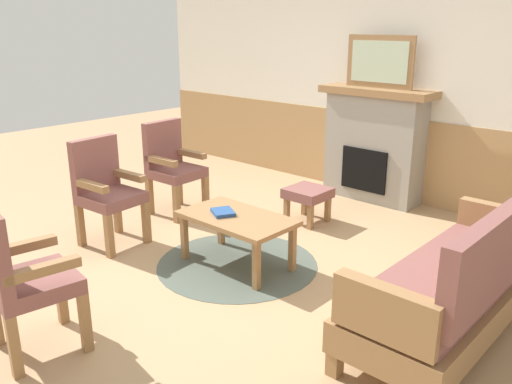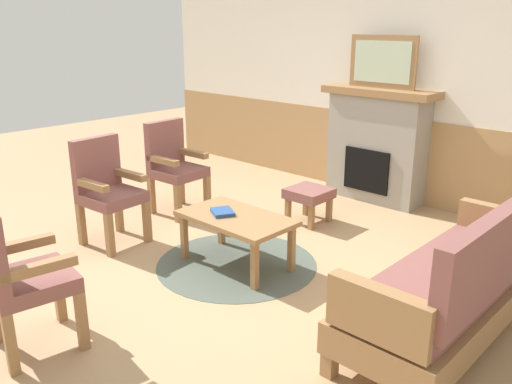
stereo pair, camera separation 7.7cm
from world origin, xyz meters
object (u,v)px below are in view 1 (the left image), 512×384
object	(u,v)px
framed_picture	(380,62)
armchair_front_left	(20,274)
armchair_near_fireplace	(105,187)
couch	(458,283)
coffee_table	(237,222)
fireplace	(374,144)
book_on_table	(223,212)
armchair_by_window_left	(172,163)
footstool	(308,195)

from	to	relation	value
framed_picture	armchair_front_left	world-z (taller)	framed_picture
armchair_near_fireplace	couch	bearing A→B (deg)	11.51
coffee_table	fireplace	bearing A→B (deg)	92.14
fireplace	framed_picture	size ratio (longest dim) A/B	1.62
coffee_table	book_on_table	distance (m)	0.15
fireplace	armchair_front_left	xyz separation A→B (m)	(0.00, -4.10, -0.11)
armchair_by_window_left	footstool	bearing A→B (deg)	29.84
framed_picture	footstool	xyz separation A→B (m)	(-0.09, -1.11, -1.28)
couch	armchair_front_left	size ratio (longest dim) A/B	1.84
fireplace	framed_picture	bearing A→B (deg)	90.00
framed_picture	couch	bearing A→B (deg)	-48.93
framed_picture	armchair_front_left	bearing A→B (deg)	-89.94
fireplace	footstool	distance (m)	1.18
coffee_table	book_on_table	size ratio (longest dim) A/B	4.65
armchair_by_window_left	armchair_front_left	world-z (taller)	same
coffee_table	armchair_by_window_left	bearing A→B (deg)	161.18
fireplace	book_on_table	world-z (taller)	fireplace
armchair_front_left	framed_picture	bearing A→B (deg)	90.06
couch	armchair_by_window_left	size ratio (longest dim) A/B	1.84
framed_picture	armchair_by_window_left	bearing A→B (deg)	-126.32
fireplace	armchair_by_window_left	bearing A→B (deg)	-126.32
couch	armchair_near_fireplace	size ratio (longest dim) A/B	1.84
footstool	armchair_front_left	bearing A→B (deg)	-88.24
book_on_table	armchair_front_left	world-z (taller)	armchair_front_left
fireplace	footstool	bearing A→B (deg)	-94.50
book_on_table	armchair_front_left	bearing A→B (deg)	-88.76
couch	book_on_table	xyz separation A→B (m)	(-1.93, -0.20, 0.06)
coffee_table	armchair_front_left	xyz separation A→B (m)	(-0.08, -1.77, 0.15)
footstool	book_on_table	bearing A→B (deg)	-87.52
coffee_table	footstool	distance (m)	1.23
book_on_table	coffee_table	bearing A→B (deg)	18.87
couch	armchair_front_left	distance (m)	2.70
book_on_table	armchair_near_fireplace	xyz separation A→B (m)	(-1.10, -0.42, 0.08)
armchair_near_fireplace	book_on_table	bearing A→B (deg)	20.81
framed_picture	fireplace	bearing A→B (deg)	-90.00
armchair_by_window_left	armchair_near_fireplace	bearing A→B (deg)	-76.85
framed_picture	coffee_table	size ratio (longest dim) A/B	0.83
couch	armchair_by_window_left	xyz separation A→B (m)	(-3.25, 0.33, 0.14)
couch	coffee_table	size ratio (longest dim) A/B	1.88
coffee_table	armchair_front_left	bearing A→B (deg)	-92.69
framed_picture	armchair_near_fireplace	bearing A→B (deg)	-112.07
coffee_table	armchair_by_window_left	distance (m)	1.53
footstool	armchair_by_window_left	world-z (taller)	armchair_by_window_left
armchair_by_window_left	armchair_front_left	xyz separation A→B (m)	(1.36, -2.26, 0.00)
footstool	fireplace	bearing A→B (deg)	85.50
fireplace	armchair_front_left	bearing A→B (deg)	-89.94
armchair_front_left	coffee_table	bearing A→B (deg)	87.31
coffee_table	book_on_table	xyz separation A→B (m)	(-0.12, -0.04, 0.07)
fireplace	couch	distance (m)	2.89
armchair_by_window_left	armchair_front_left	bearing A→B (deg)	-59.04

